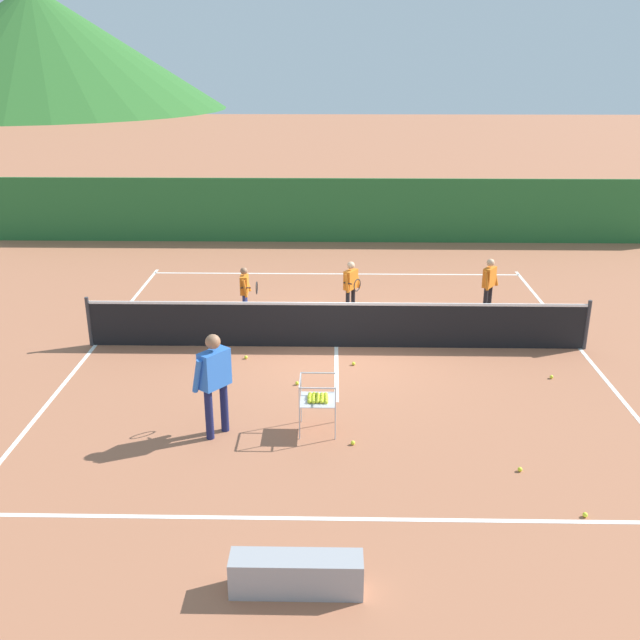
{
  "coord_description": "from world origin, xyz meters",
  "views": [
    {
      "loc": [
        -0.07,
        -13.72,
        5.72
      ],
      "look_at": [
        -0.31,
        -1.44,
        1.13
      ],
      "focal_mm": 40.19,
      "sensor_mm": 36.0,
      "label": 1
    }
  ],
  "objects_px": {
    "tennis_net": "(337,324)",
    "tennis_ball_5": "(354,364)",
    "ball_cart": "(318,398)",
    "student_1": "(351,283)",
    "tennis_ball_0": "(551,377)",
    "tennis_ball_6": "(520,469)",
    "student_2": "(489,281)",
    "tennis_ball_1": "(585,515)",
    "courtside_bench": "(296,574)",
    "tennis_ball_2": "(297,383)",
    "tennis_ball_3": "(246,357)",
    "tennis_ball_7": "(353,443)",
    "student_0": "(245,288)",
    "instructor": "(215,375)"
  },
  "relations": [
    {
      "from": "student_0",
      "to": "student_2",
      "type": "distance_m",
      "value": 5.62
    },
    {
      "from": "tennis_ball_5",
      "to": "tennis_ball_7",
      "type": "height_order",
      "value": "same"
    },
    {
      "from": "tennis_ball_5",
      "to": "courtside_bench",
      "type": "relative_size",
      "value": 0.05
    },
    {
      "from": "tennis_ball_0",
      "to": "courtside_bench",
      "type": "relative_size",
      "value": 0.05
    },
    {
      "from": "instructor",
      "to": "ball_cart",
      "type": "height_order",
      "value": "instructor"
    },
    {
      "from": "ball_cart",
      "to": "tennis_ball_1",
      "type": "height_order",
      "value": "ball_cart"
    },
    {
      "from": "student_1",
      "to": "tennis_ball_7",
      "type": "height_order",
      "value": "student_1"
    },
    {
      "from": "student_2",
      "to": "tennis_ball_1",
      "type": "xyz_separation_m",
      "value": [
        -0.28,
        -7.91,
        -0.75
      ]
    },
    {
      "from": "tennis_ball_3",
      "to": "courtside_bench",
      "type": "xyz_separation_m",
      "value": [
        1.34,
        -6.54,
        0.2
      ]
    },
    {
      "from": "instructor",
      "to": "tennis_ball_3",
      "type": "height_order",
      "value": "instructor"
    },
    {
      "from": "student_0",
      "to": "tennis_ball_3",
      "type": "bearing_deg",
      "value": -83.51
    },
    {
      "from": "tennis_ball_2",
      "to": "tennis_ball_7",
      "type": "height_order",
      "value": "same"
    },
    {
      "from": "instructor",
      "to": "tennis_ball_1",
      "type": "xyz_separation_m",
      "value": [
        5.16,
        -2.09,
        -1.0
      ]
    },
    {
      "from": "student_1",
      "to": "tennis_ball_1",
      "type": "distance_m",
      "value": 8.27
    },
    {
      "from": "courtside_bench",
      "to": "tennis_ball_3",
      "type": "bearing_deg",
      "value": 101.57
    },
    {
      "from": "tennis_ball_1",
      "to": "courtside_bench",
      "type": "relative_size",
      "value": 0.05
    },
    {
      "from": "student_1",
      "to": "tennis_ball_5",
      "type": "bearing_deg",
      "value": -89.99
    },
    {
      "from": "ball_cart",
      "to": "tennis_ball_3",
      "type": "relative_size",
      "value": 13.22
    },
    {
      "from": "student_2",
      "to": "tennis_ball_7",
      "type": "height_order",
      "value": "student_2"
    },
    {
      "from": "instructor",
      "to": "tennis_ball_2",
      "type": "height_order",
      "value": "instructor"
    },
    {
      "from": "tennis_ball_7",
      "to": "student_1",
      "type": "bearing_deg",
      "value": 89.19
    },
    {
      "from": "tennis_ball_6",
      "to": "courtside_bench",
      "type": "bearing_deg",
      "value": -141.09
    },
    {
      "from": "ball_cart",
      "to": "tennis_net",
      "type": "bearing_deg",
      "value": 85.03
    },
    {
      "from": "tennis_ball_7",
      "to": "tennis_ball_6",
      "type": "bearing_deg",
      "value": -16.39
    },
    {
      "from": "student_0",
      "to": "tennis_ball_0",
      "type": "height_order",
      "value": "student_0"
    },
    {
      "from": "tennis_ball_0",
      "to": "tennis_ball_5",
      "type": "xyz_separation_m",
      "value": [
        -3.69,
        0.54,
        0.0
      ]
    },
    {
      "from": "tennis_ball_2",
      "to": "courtside_bench",
      "type": "xyz_separation_m",
      "value": [
        0.26,
        -5.36,
        0.2
      ]
    },
    {
      "from": "student_1",
      "to": "student_2",
      "type": "bearing_deg",
      "value": 3.74
    },
    {
      "from": "tennis_ball_0",
      "to": "tennis_ball_6",
      "type": "height_order",
      "value": "same"
    },
    {
      "from": "ball_cart",
      "to": "tennis_ball_2",
      "type": "distance_m",
      "value": 1.82
    },
    {
      "from": "student_2",
      "to": "tennis_ball_1",
      "type": "height_order",
      "value": "student_2"
    },
    {
      "from": "tennis_ball_5",
      "to": "tennis_ball_6",
      "type": "height_order",
      "value": "same"
    },
    {
      "from": "ball_cart",
      "to": "student_2",
      "type": "bearing_deg",
      "value": 55.9
    },
    {
      "from": "tennis_ball_0",
      "to": "tennis_ball_6",
      "type": "relative_size",
      "value": 1.0
    },
    {
      "from": "tennis_net",
      "to": "courtside_bench",
      "type": "relative_size",
      "value": 6.86
    },
    {
      "from": "student_1",
      "to": "ball_cart",
      "type": "xyz_separation_m",
      "value": [
        -0.64,
        -5.46,
        -0.19
      ]
    },
    {
      "from": "student_1",
      "to": "tennis_ball_5",
      "type": "height_order",
      "value": "student_1"
    },
    {
      "from": "student_0",
      "to": "tennis_ball_3",
      "type": "distance_m",
      "value": 2.45
    },
    {
      "from": "student_2",
      "to": "tennis_ball_5",
      "type": "xyz_separation_m",
      "value": [
        -3.2,
        -3.08,
        -0.75
      ]
    },
    {
      "from": "instructor",
      "to": "tennis_ball_6",
      "type": "xyz_separation_m",
      "value": [
        4.57,
        -1.01,
        -1.0
      ]
    },
    {
      "from": "tennis_ball_5",
      "to": "tennis_ball_6",
      "type": "xyz_separation_m",
      "value": [
        2.33,
        -3.74,
        0.0
      ]
    },
    {
      "from": "tennis_net",
      "to": "student_1",
      "type": "xyz_separation_m",
      "value": [
        0.33,
        1.95,
        0.27
      ]
    },
    {
      "from": "instructor",
      "to": "tennis_ball_5",
      "type": "bearing_deg",
      "value": 50.7
    },
    {
      "from": "student_1",
      "to": "tennis_ball_0",
      "type": "height_order",
      "value": "student_1"
    },
    {
      "from": "student_2",
      "to": "tennis_ball_1",
      "type": "distance_m",
      "value": 7.95
    },
    {
      "from": "tennis_ball_0",
      "to": "courtside_bench",
      "type": "xyz_separation_m",
      "value": [
        -4.49,
        -5.73,
        0.2
      ]
    },
    {
      "from": "tennis_ball_6",
      "to": "tennis_ball_5",
      "type": "bearing_deg",
      "value": 121.94
    },
    {
      "from": "tennis_net",
      "to": "tennis_ball_5",
      "type": "bearing_deg",
      "value": -70.1
    },
    {
      "from": "ball_cart",
      "to": "tennis_ball_1",
      "type": "xyz_separation_m",
      "value": [
        3.56,
        -2.24,
        -0.55
      ]
    },
    {
      "from": "instructor",
      "to": "tennis_ball_5",
      "type": "xyz_separation_m",
      "value": [
        2.24,
        2.73,
        -1.0
      ]
    }
  ]
}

